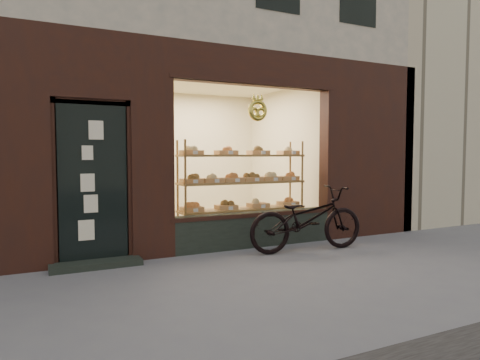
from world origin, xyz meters
TOP-DOWN VIEW (x-y plane):
  - ground at (0.00, 0.00)m, footprint 90.00×90.00m
  - neighbor_right at (9.60, 5.50)m, footprint 12.00×7.00m
  - display_shelf at (0.45, 2.55)m, footprint 2.20×0.45m
  - bicycle at (1.02, 1.48)m, footprint 1.93×0.83m

SIDE VIEW (x-z plane):
  - ground at x=0.00m, z-range 0.00..0.00m
  - bicycle at x=1.02m, z-range 0.00..0.99m
  - display_shelf at x=0.45m, z-range 0.02..1.72m
  - neighbor_right at x=9.60m, z-range 0.00..9.00m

